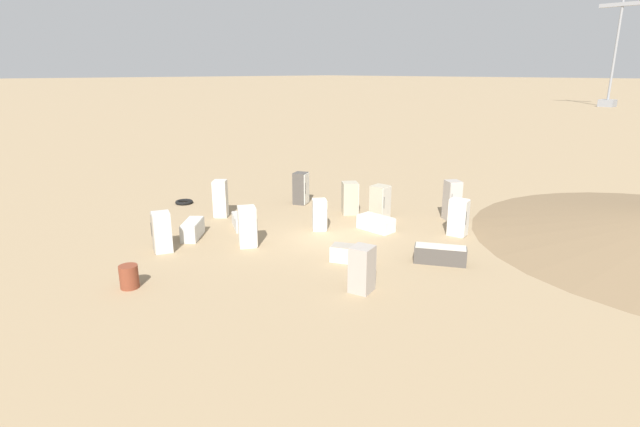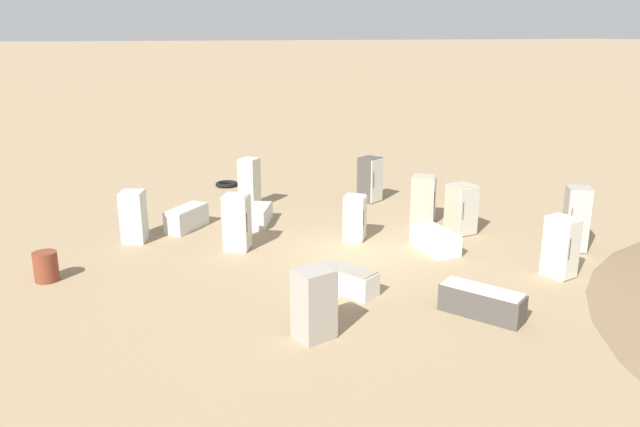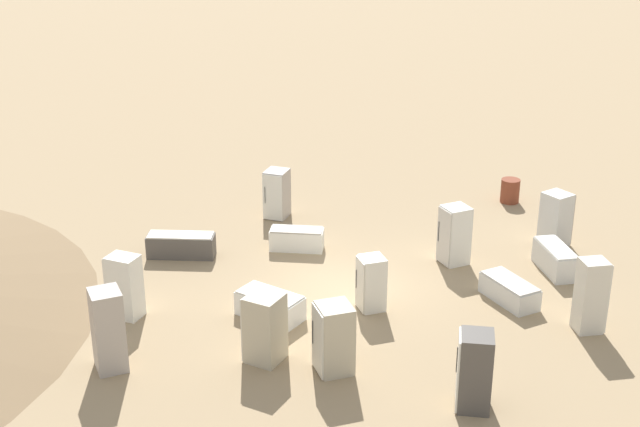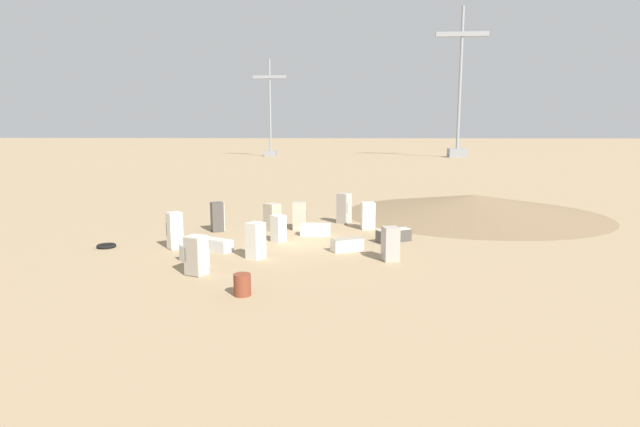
% 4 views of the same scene
% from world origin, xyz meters
% --- Properties ---
extents(ground_plane, '(1000.00, 1000.00, 0.00)m').
position_xyz_m(ground_plane, '(0.00, 0.00, 0.00)').
color(ground_plane, '#9E8460').
extents(discarded_fridge_0, '(1.65, 1.28, 0.63)m').
position_xyz_m(discarded_fridge_0, '(-2.52, 1.43, 0.32)').
color(discarded_fridge_0, silver).
rests_on(discarded_fridge_0, ground_plane).
extents(discarded_fridge_1, '(0.86, 0.86, 1.42)m').
position_xyz_m(discarded_fridge_1, '(1.17, -0.45, 0.71)').
color(discarded_fridge_1, silver).
rests_on(discarded_fridge_1, ground_plane).
extents(discarded_fridge_2, '(1.80, 1.40, 0.59)m').
position_xyz_m(discarded_fridge_2, '(3.88, 1.91, 0.30)').
color(discarded_fridge_2, silver).
rests_on(discarded_fridge_2, ground_plane).
extents(discarded_fridge_3, '(0.95, 0.95, 1.71)m').
position_xyz_m(discarded_fridge_3, '(5.17, -2.92, 0.86)').
color(discarded_fridge_3, '#4C4742').
rests_on(discarded_fridge_3, ground_plane).
extents(discarded_fridge_4, '(0.84, 0.92, 1.54)m').
position_xyz_m(discarded_fridge_4, '(-4.50, 3.09, 0.77)').
color(discarded_fridge_4, '#A89E93').
rests_on(discarded_fridge_4, ground_plane).
extents(discarded_fridge_5, '(0.88, 0.72, 1.63)m').
position_xyz_m(discarded_fridge_5, '(-3.62, -4.25, 0.82)').
color(discarded_fridge_5, silver).
rests_on(discarded_fridge_5, ground_plane).
extents(discarded_fridge_6, '(0.94, 0.96, 1.68)m').
position_xyz_m(discarded_fridge_6, '(1.63, 3.19, 0.84)').
color(discarded_fridge_6, silver).
rests_on(discarded_fridge_6, ground_plane).
extents(discarded_fridge_7, '(1.63, 1.63, 0.74)m').
position_xyz_m(discarded_fridge_7, '(4.19, 4.26, 0.37)').
color(discarded_fridge_7, silver).
rests_on(discarded_fridge_7, ground_plane).
extents(discarded_fridge_8, '(1.66, 0.80, 0.65)m').
position_xyz_m(discarded_fridge_8, '(-0.65, -2.26, 0.32)').
color(discarded_fridge_8, white).
rests_on(discarded_fridge_8, ground_plane).
extents(discarded_fridge_9, '(1.07, 1.07, 1.61)m').
position_xyz_m(discarded_fridge_9, '(2.01, -3.40, 0.81)').
color(discarded_fridge_9, '#B2A88E').
rests_on(discarded_fridge_9, ground_plane).
extents(discarded_fridge_10, '(0.98, 0.94, 1.92)m').
position_xyz_m(discarded_fridge_10, '(-2.13, -6.14, 0.96)').
color(discarded_fridge_10, '#A89E93').
rests_on(discarded_fridge_10, ground_plane).
extents(discarded_fridge_11, '(0.87, 0.85, 1.62)m').
position_xyz_m(discarded_fridge_11, '(0.48, -3.89, 0.81)').
color(discarded_fridge_11, '#B2A88E').
rests_on(discarded_fridge_11, ground_plane).
extents(discarded_fridge_12, '(0.87, 0.86, 1.85)m').
position_xyz_m(discarded_fridge_12, '(6.04, 1.60, 0.92)').
color(discarded_fridge_12, beige).
rests_on(discarded_fridge_12, ground_plane).
extents(discarded_fridge_13, '(1.94, 1.52, 0.68)m').
position_xyz_m(discarded_fridge_13, '(-4.93, -0.85, 0.34)').
color(discarded_fridge_13, '#4C4742').
rests_on(discarded_fridge_13, ground_plane).
extents(discarded_fridge_14, '(0.92, 0.92, 1.61)m').
position_xyz_m(discarded_fridge_14, '(3.50, 6.00, 0.80)').
color(discarded_fridge_14, silver).
rests_on(discarded_fridge_14, ground_plane).
extents(rusty_barrel, '(0.61, 0.61, 0.79)m').
position_xyz_m(rusty_barrel, '(1.03, 8.47, 0.39)').
color(rusty_barrel, brown).
rests_on(rusty_barrel, ground_plane).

